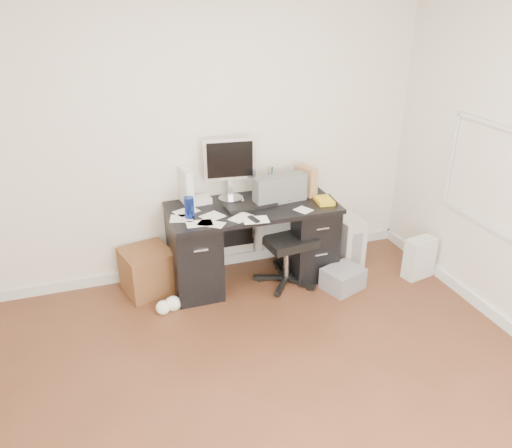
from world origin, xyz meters
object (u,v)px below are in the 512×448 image
Objects in this scene: desk at (253,241)px; lcd_monitor at (230,169)px; pc_tower at (343,238)px; keyboard at (251,206)px; office_chair at (287,234)px; wicker_basket at (148,271)px.

lcd_monitor reaches higher than desk.
lcd_monitor reaches higher than pc_tower.
desk is 0.37m from keyboard.
office_chair is 0.76m from pc_tower.
lcd_monitor is at bearing 134.06° from office_chair.
desk is at bearing -46.65° from lcd_monitor.
pc_tower reaches higher than wicker_basket.
wicker_basket is at bearing 174.37° from desk.
lcd_monitor is 0.78m from office_chair.
lcd_monitor is (-0.15, 0.20, 0.64)m from desk.
office_chair is 2.45× the size of wicker_basket.
office_chair is at bearing -32.76° from lcd_monitor.
office_chair reaches higher than wicker_basket.
wicker_basket is at bearing 175.27° from pc_tower.
desk is at bearing 44.64° from keyboard.
desk reaches higher than pc_tower.
keyboard is (0.12, -0.22, -0.28)m from lcd_monitor.
wicker_basket is (-0.81, -0.10, -0.84)m from lcd_monitor.
keyboard is 0.42m from office_chair.
keyboard is at bearing -129.85° from desk.
keyboard is at bearing -54.62° from lcd_monitor.
lcd_monitor is at bearing 113.59° from keyboard.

